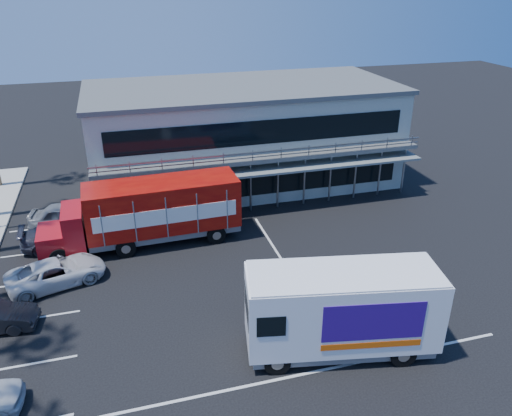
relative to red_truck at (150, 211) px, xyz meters
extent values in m
plane|color=black|center=(4.78, -6.57, -2.10)|extent=(120.00, 120.00, 0.00)
cube|color=#9FA396|center=(7.78, 8.43, 1.40)|extent=(22.00, 10.00, 7.00)
cube|color=#515454|center=(7.78, 8.43, 5.05)|extent=(22.40, 10.40, 0.30)
cube|color=#515454|center=(7.78, 2.83, 1.50)|extent=(22.00, 1.20, 0.25)
cube|color=gray|center=(7.78, 2.28, 2.00)|extent=(22.00, 0.08, 0.90)
cube|color=slate|center=(7.78, 2.53, 0.80)|extent=(22.00, 1.80, 0.15)
cube|color=black|center=(7.78, 3.41, -0.50)|extent=(20.00, 0.06, 1.60)
cube|color=black|center=(7.78, 3.41, 3.10)|extent=(20.00, 0.06, 1.60)
cube|color=#9B0C13|center=(-5.43, -0.19, -1.01)|extent=(1.61, 2.50, 1.31)
cube|color=#9B0C13|center=(-4.23, -0.15, -0.41)|extent=(1.18, 2.76, 2.29)
cube|color=black|center=(-4.23, -0.15, 0.24)|extent=(0.13, 2.32, 0.76)
cube|color=#B0170A|center=(0.78, 0.03, 0.30)|extent=(8.81, 3.02, 2.83)
cube|color=slate|center=(0.78, 0.03, -1.39)|extent=(8.79, 2.62, 0.33)
cube|color=white|center=(0.83, -1.34, 0.19)|extent=(8.02, 0.31, 0.93)
cube|color=white|center=(0.73, 1.40, 0.19)|extent=(8.02, 0.31, 0.93)
cylinder|color=black|center=(-5.06, -1.37, -1.53)|extent=(1.14, 0.32, 1.13)
cylinder|color=black|center=(-5.14, 1.02, -1.53)|extent=(1.14, 0.32, 1.13)
cylinder|color=black|center=(-1.58, -1.25, -1.53)|extent=(1.14, 0.32, 1.13)
cylinder|color=black|center=(-1.66, 1.14, -1.53)|extent=(1.14, 0.32, 1.13)
cylinder|color=black|center=(3.65, -1.07, -1.53)|extent=(1.14, 0.32, 1.13)
cylinder|color=black|center=(3.57, 1.32, -1.53)|extent=(1.14, 0.32, 1.13)
cube|color=white|center=(6.78, -11.57, 0.08)|extent=(8.20, 4.11, 3.13)
cube|color=slate|center=(6.78, -11.57, -1.65)|extent=(7.84, 3.79, 0.39)
cube|color=black|center=(2.95, -10.84, 0.42)|extent=(0.47, 2.18, 1.06)
cube|color=white|center=(6.78, -11.57, 1.68)|extent=(8.04, 4.03, 0.09)
cube|color=#2F0D76|center=(7.40, -13.07, 0.31)|extent=(3.96, 0.78, 1.68)
cube|color=#2F0D76|center=(7.91, -10.40, 0.31)|extent=(3.96, 0.78, 1.68)
cube|color=#F2590C|center=(7.40, -13.07, -0.81)|extent=(3.96, 0.78, 0.28)
cylinder|color=black|center=(3.81, -12.21, -1.56)|extent=(1.11, 0.48, 1.07)
cylinder|color=black|center=(4.25, -9.88, -1.56)|extent=(1.11, 0.48, 1.07)
cylinder|color=black|center=(8.87, -13.17, -1.56)|extent=(1.11, 0.48, 1.07)
cylinder|color=black|center=(9.31, -10.84, -1.56)|extent=(1.11, 0.48, 1.07)
imported|color=silver|center=(-5.11, -3.02, -1.42)|extent=(5.31, 3.56, 1.35)
imported|color=#313341|center=(-4.90, 1.03, -1.38)|extent=(5.06, 2.24, 1.44)
imported|color=gray|center=(-4.72, 3.34, -1.26)|extent=(5.16, 2.75, 1.67)
camera|label=1|loc=(-1.18, -26.71, 12.45)|focal=35.00mm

